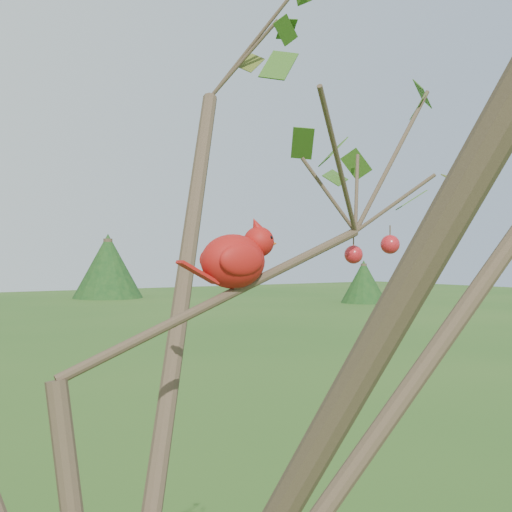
{
  "coord_description": "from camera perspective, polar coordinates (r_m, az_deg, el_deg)",
  "views": [
    {
      "loc": [
        -0.36,
        -0.93,
        2.15
      ],
      "look_at": [
        0.32,
        0.07,
        2.15
      ],
      "focal_mm": 45.0,
      "sensor_mm": 36.0,
      "label": 1
    }
  ],
  "objects": [
    {
      "name": "crabapple_tree",
      "position": [
        0.98,
        -11.05,
        -1.64
      ],
      "size": [
        2.35,
        2.05,
        2.95
      ],
      "color": "#3C2D20",
      "rests_on": "ground"
    },
    {
      "name": "cardinal",
      "position": [
        1.19,
        -1.76,
        -0.22
      ],
      "size": [
        0.21,
        0.11,
        0.15
      ],
      "rotation": [
        0.0,
        0.0,
        -0.03
      ],
      "color": "#AB1B0E",
      "rests_on": "ground"
    }
  ]
}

